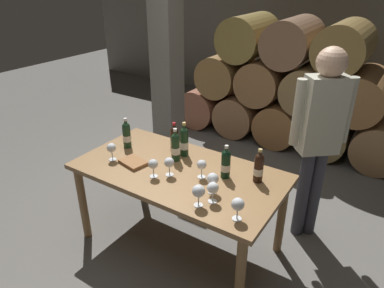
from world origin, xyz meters
TOP-DOWN VIEW (x-y plane):
  - ground_plane at (0.00, 0.00)m, footprint 14.00×14.00m
  - cellar_back_wall at (0.00, 4.20)m, footprint 10.00×0.24m
  - barrel_stack at (0.00, 2.60)m, footprint 3.12×0.90m
  - stone_pillar at (-1.30, 1.60)m, footprint 0.32×0.32m
  - dining_table at (0.00, 0.00)m, footprint 1.70×0.90m
  - wine_bottle_0 at (-0.22, 0.25)m, footprint 0.07×0.07m
  - wine_bottle_1 at (-0.10, 0.23)m, footprint 0.07×0.07m
  - wine_bottle_2 at (-0.11, 0.12)m, footprint 0.07×0.07m
  - wine_bottle_3 at (0.37, 0.11)m, footprint 0.07×0.07m
  - wine_bottle_4 at (-0.63, 0.08)m, footprint 0.07×0.07m
  - wine_bottle_5 at (0.60, 0.19)m, footprint 0.07×0.07m
  - wine_glass_0 at (0.45, -0.23)m, footprint 0.08×0.08m
  - wine_glass_1 at (-0.01, -0.11)m, footprint 0.08×0.08m
  - wine_glass_2 at (0.39, -0.13)m, footprint 0.09×0.09m
  - wine_glass_3 at (-0.57, -0.17)m, footprint 0.08×0.08m
  - wine_glass_4 at (-0.10, -0.19)m, footprint 0.08×0.08m
  - wine_glass_5 at (0.22, 0.01)m, footprint 0.08×0.08m
  - wine_glass_6 at (0.68, -0.31)m, footprint 0.09×0.09m
  - wine_glass_7 at (0.39, -0.32)m, footprint 0.09×0.09m
  - tasting_notebook at (-0.37, -0.13)m, footprint 0.25×0.20m
  - sommelier_presenting at (0.88, 0.75)m, footprint 0.40×0.35m

SIDE VIEW (x-z plane):
  - ground_plane at x=0.00m, z-range 0.00..0.00m
  - dining_table at x=0.00m, z-range 0.29..1.05m
  - barrel_stack at x=0.00m, z-range -0.09..1.60m
  - tasting_notebook at x=-0.37m, z-range 0.76..0.79m
  - wine_glass_5 at x=0.22m, z-range 0.79..0.94m
  - wine_glass_4 at x=-0.10m, z-range 0.79..0.94m
  - wine_glass_1 at x=-0.01m, z-range 0.79..0.95m
  - wine_glass_3 at x=-0.57m, z-range 0.79..0.95m
  - wine_glass_0 at x=0.45m, z-range 0.79..0.95m
  - wine_glass_6 at x=0.68m, z-range 0.79..0.95m
  - wine_glass_2 at x=0.39m, z-range 0.79..0.95m
  - wine_glass_7 at x=0.39m, z-range 0.79..0.96m
  - wine_bottle_3 at x=0.37m, z-range 0.74..1.02m
  - wine_bottle_5 at x=0.60m, z-range 0.74..1.02m
  - wine_bottle_0 at x=-0.22m, z-range 0.74..1.02m
  - wine_bottle_4 at x=-0.63m, z-range 0.74..1.02m
  - wine_bottle_2 at x=-0.11m, z-range 0.74..1.03m
  - wine_bottle_1 at x=-0.10m, z-range 0.74..1.05m
  - sommelier_presenting at x=0.88m, z-range 0.19..1.90m
  - stone_pillar at x=-1.30m, z-range 0.00..2.60m
  - cellar_back_wall at x=0.00m, z-range 0.00..2.80m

